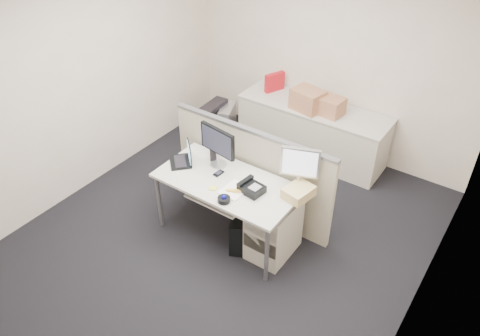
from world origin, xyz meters
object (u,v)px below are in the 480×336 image
Objects in this scene: desk at (227,186)px; laptop at (180,154)px; monitor_main at (218,147)px; desk_phone at (252,189)px.

desk is 0.64m from laptop.
monitor_main reaches higher than laptop.
desk_phone is (0.55, -0.18, -0.19)m from monitor_main.
desk_phone is at bearing 0.26° from desk.
laptop is 0.92m from desk_phone.
laptop is at bearing -178.15° from desk.
desk_phone is (0.30, 0.00, 0.10)m from desk.
monitor_main is at bearing 169.17° from desk_phone.
laptop is (-0.37, -0.20, -0.12)m from monitor_main.
desk is 6.36× the size of desk_phone.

